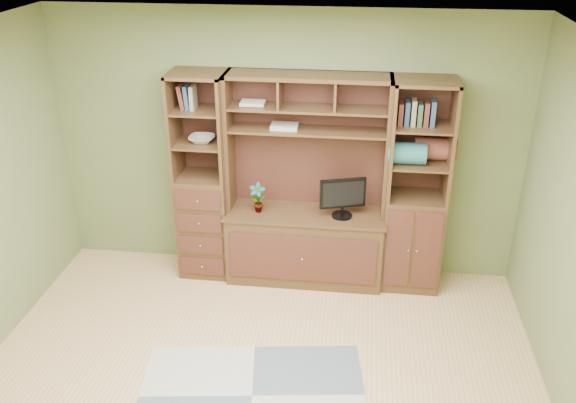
# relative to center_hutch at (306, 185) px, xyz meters

# --- Properties ---
(room) EXTENTS (4.60, 4.10, 2.64)m
(room) POSITION_rel_center_hutch_xyz_m (-0.23, -1.73, 0.28)
(room) COLOR tan
(room) RESTS_ON ground
(center_hutch) EXTENTS (1.54, 0.53, 2.05)m
(center_hutch) POSITION_rel_center_hutch_xyz_m (0.00, 0.00, 0.00)
(center_hutch) COLOR #492F19
(center_hutch) RESTS_ON ground
(left_tower) EXTENTS (0.50, 0.45, 2.05)m
(left_tower) POSITION_rel_center_hutch_xyz_m (-1.00, 0.04, 0.00)
(left_tower) COLOR #492F19
(left_tower) RESTS_ON ground
(right_tower) EXTENTS (0.55, 0.45, 2.05)m
(right_tower) POSITION_rel_center_hutch_xyz_m (1.02, 0.04, 0.00)
(right_tower) COLOR #492F19
(right_tower) RESTS_ON ground
(rug) EXTENTS (1.87, 1.38, 0.01)m
(rug) POSITION_rel_center_hutch_xyz_m (-0.23, -1.72, -1.02)
(rug) COLOR gray
(rug) RESTS_ON ground
(monitor) EXTENTS (0.47, 0.31, 0.53)m
(monitor) POSITION_rel_center_hutch_xyz_m (0.35, -0.03, -0.03)
(monitor) COLOR black
(monitor) RESTS_ON center_hutch
(orchid) EXTENTS (0.15, 0.10, 0.29)m
(orchid) POSITION_rel_center_hutch_xyz_m (-0.46, -0.03, -0.15)
(orchid) COLOR #A24237
(orchid) RESTS_ON center_hutch
(magazines) EXTENTS (0.25, 0.18, 0.04)m
(magazines) POSITION_rel_center_hutch_xyz_m (-0.21, 0.09, 0.54)
(magazines) COLOR #BAB09E
(magazines) RESTS_ON center_hutch
(bowl) EXTENTS (0.24, 0.24, 0.06)m
(bowl) POSITION_rel_center_hutch_xyz_m (-0.98, 0.04, 0.39)
(bowl) COLOR beige
(bowl) RESTS_ON left_tower
(blanket_teal) EXTENTS (0.34, 0.20, 0.20)m
(blanket_teal) POSITION_rel_center_hutch_xyz_m (0.91, -0.01, 0.36)
(blanket_teal) COLOR #29686C
(blanket_teal) RESTS_ON right_tower
(blanket_red) EXTENTS (0.37, 0.21, 0.21)m
(blanket_red) POSITION_rel_center_hutch_xyz_m (1.17, 0.12, 0.37)
(blanket_red) COLOR brown
(blanket_red) RESTS_ON right_tower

